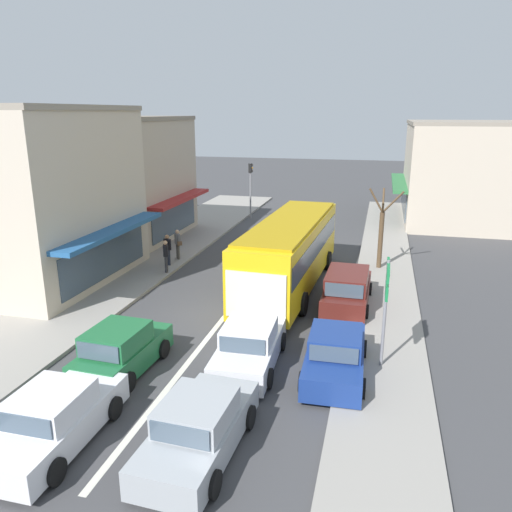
{
  "coord_description": "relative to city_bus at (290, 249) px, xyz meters",
  "views": [
    {
      "loc": [
        5.75,
        -17.59,
        7.89
      ],
      "look_at": [
        0.1,
        4.79,
        1.2
      ],
      "focal_mm": 35.0,
      "sensor_mm": 36.0,
      "label": 1
    }
  ],
  "objects": [
    {
      "name": "traffic_light_downstreet",
      "position": [
        -5.74,
        14.72,
        0.97
      ],
      "size": [
        0.33,
        0.24,
        4.2
      ],
      "color": "gray",
      "rests_on": "ground"
    },
    {
      "name": "pedestrian_far_walker",
      "position": [
        -6.69,
        2.75,
        -0.81
      ],
      "size": [
        0.54,
        0.57,
        1.63
      ],
      "color": "#4C4742",
      "rests_on": "sidewalk_left"
    },
    {
      "name": "sedan_adjacent_lane_lead",
      "position": [
        0.02,
        -12.02,
        -1.22
      ],
      "size": [
        2.04,
        4.27,
        1.47
      ],
      "color": "#9EA3A8",
      "rests_on": "ground"
    },
    {
      "name": "hatchback_behind_bus_mid",
      "position": [
        -3.7,
        -8.9,
        -1.17
      ],
      "size": [
        1.95,
        3.77,
        1.54
      ],
      "color": "#1E6638",
      "rests_on": "ground"
    },
    {
      "name": "lane_centre_line",
      "position": [
        -1.9,
        0.0,
        -1.88
      ],
      "size": [
        0.2,
        28.0,
        0.01
      ],
      "primitive_type": "cube",
      "color": "silver",
      "rests_on": "ground"
    },
    {
      "name": "directional_road_sign",
      "position": [
        4.21,
        -6.74,
        0.82
      ],
      "size": [
        0.1,
        1.4,
        3.6
      ],
      "color": "gray",
      "rests_on": "ground"
    },
    {
      "name": "kerb_right",
      "position": [
        4.3,
        2.0,
        -1.82
      ],
      "size": [
        2.8,
        44.0,
        0.12
      ],
      "primitive_type": "cube",
      "color": "gray",
      "rests_on": "ground"
    },
    {
      "name": "ground_plane",
      "position": [
        -1.9,
        -4.0,
        -1.88
      ],
      "size": [
        140.0,
        140.0,
        0.0
      ],
      "primitive_type": "plane",
      "color": "#3F3F42"
    },
    {
      "name": "building_right_far",
      "position": [
        9.58,
        17.99,
        1.74
      ],
      "size": [
        9.07,
        11.28,
        7.26
      ],
      "color": "beige",
      "rests_on": "ground"
    },
    {
      "name": "shopfront_corner_near",
      "position": [
        -12.08,
        -1.88,
        2.2
      ],
      "size": [
        8.69,
        8.83,
        8.18
      ],
      "color": "beige",
      "rests_on": "ground"
    },
    {
      "name": "street_tree_right",
      "position": [
        3.99,
        3.94,
        0.09
      ],
      "size": [
        1.73,
        1.5,
        4.22
      ],
      "color": "brown",
      "rests_on": "ground"
    },
    {
      "name": "sedan_queue_gap_filler",
      "position": [
        -3.52,
        -12.54,
        -1.22
      ],
      "size": [
        1.9,
        4.2,
        1.47
      ],
      "color": "silver",
      "rests_on": "ground"
    },
    {
      "name": "pedestrian_browsing_midblock",
      "position": [
        -6.77,
        1.58,
        -0.81
      ],
      "size": [
        0.51,
        0.36,
        1.63
      ],
      "color": "#232838",
      "rests_on": "sidewalk_left"
    },
    {
      "name": "sedan_adjacent_lane_trail",
      "position": [
        0.09,
        -7.55,
        -1.22
      ],
      "size": [
        2.02,
        4.26,
        1.47
      ],
      "color": "silver",
      "rests_on": "ground"
    },
    {
      "name": "shopfront_mid_block",
      "position": [
        -12.08,
        7.0,
        1.93
      ],
      "size": [
        7.92,
        8.19,
        7.63
      ],
      "color": "#B2A38E",
      "rests_on": "ground"
    },
    {
      "name": "parked_wagon_kerb_second",
      "position": [
        2.74,
        -1.62,
        -1.14
      ],
      "size": [
        2.0,
        4.53,
        1.58
      ],
      "color": "#561E19",
      "rests_on": "ground"
    },
    {
      "name": "pedestrian_with_handbag_near",
      "position": [
        -6.36,
        0.46,
        -0.81
      ],
      "size": [
        0.42,
        0.64,
        1.63
      ],
      "color": "#333338",
      "rests_on": "sidewalk_left"
    },
    {
      "name": "parked_sedan_kerb_front",
      "position": [
        2.81,
        -7.46,
        -1.22
      ],
      "size": [
        1.98,
        4.24,
        1.47
      ],
      "color": "navy",
      "rests_on": "ground"
    },
    {
      "name": "city_bus",
      "position": [
        0.0,
        0.0,
        0.0
      ],
      "size": [
        3.1,
        10.96,
        3.23
      ],
      "color": "yellow",
      "rests_on": "ground"
    },
    {
      "name": "sidewalk_left",
      "position": [
        -8.7,
        2.0,
        -1.81
      ],
      "size": [
        5.2,
        44.0,
        0.14
      ],
      "primitive_type": "cube",
      "color": "gray",
      "rests_on": "ground"
    }
  ]
}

